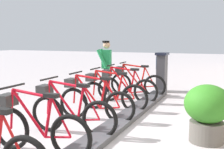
{
  "coord_description": "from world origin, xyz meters",
  "views": [
    {
      "loc": [
        -1.99,
        4.37,
        1.71
      ],
      "look_at": [
        0.5,
        -1.47,
        0.9
      ],
      "focal_mm": 44.75,
      "sensor_mm": 36.0,
      "label": 1
    }
  ],
  "objects": [
    {
      "name": "payment_kiosk",
      "position": [
        0.05,
        -4.56,
        0.67
      ],
      "size": [
        0.36,
        0.52,
        1.28
      ],
      "color": "#38383D",
      "rests_on": "ground"
    },
    {
      "name": "planter_bush",
      "position": [
        -1.68,
        -0.38,
        0.54
      ],
      "size": [
        0.76,
        0.76,
        0.97
      ],
      "color": "#59544C",
      "rests_on": "ground"
    },
    {
      "name": "worker_near_rack",
      "position": [
        1.53,
        -3.44,
        0.91
      ],
      "size": [
        0.52,
        0.69,
        1.66
      ],
      "color": "white",
      "rests_on": "ground"
    },
    {
      "name": "bike_docked_4",
      "position": [
        0.62,
        0.2,
        0.43
      ],
      "size": [
        1.72,
        0.54,
        1.02
      ],
      "color": "black",
      "rests_on": "ground"
    },
    {
      "name": "bike_docked_2",
      "position": [
        0.62,
        -1.67,
        0.43
      ],
      "size": [
        1.72,
        0.54,
        1.02
      ],
      "color": "black",
      "rests_on": "ground"
    },
    {
      "name": "bike_docked_3",
      "position": [
        0.62,
        -0.73,
        0.43
      ],
      "size": [
        1.72,
        0.54,
        1.02
      ],
      "color": "black",
      "rests_on": "ground"
    },
    {
      "name": "ground_plane",
      "position": [
        0.0,
        0.0,
        0.0
      ],
      "size": [
        60.0,
        60.0,
        0.0
      ],
      "primitive_type": "plane",
      "color": "#B4ABAD"
    },
    {
      "name": "bike_docked_1",
      "position": [
        0.62,
        -2.6,
        0.43
      ],
      "size": [
        1.72,
        0.54,
        1.02
      ],
      "color": "black",
      "rests_on": "ground"
    },
    {
      "name": "bike_docked_0",
      "position": [
        0.62,
        -3.54,
        0.43
      ],
      "size": [
        1.72,
        0.54,
        1.02
      ],
      "color": "black",
      "rests_on": "ground"
    },
    {
      "name": "bike_docked_5",
      "position": [
        0.62,
        1.14,
        0.43
      ],
      "size": [
        1.72,
        0.54,
        1.02
      ],
      "color": "black",
      "rests_on": "ground"
    },
    {
      "name": "dock_rail_base",
      "position": [
        0.0,
        0.0,
        0.05
      ],
      "size": [
        0.44,
        8.29,
        0.1
      ],
      "primitive_type": "cube",
      "color": "#47474C",
      "rests_on": "ground"
    }
  ]
}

